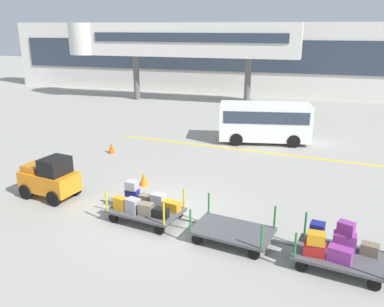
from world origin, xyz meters
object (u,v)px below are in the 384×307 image
Objects in this scene: baggage_cart_middle at (232,231)px; safety_cone_near at (112,148)px; baggage_cart_lead at (145,206)px; baggage_cart_tail at (337,248)px; baggage_tug at (50,178)px; safety_cone_far at (144,179)px; shuttle_van at (265,120)px.

safety_cone_near is at bearing 137.89° from baggage_cart_middle.
baggage_cart_lead reaches higher than safety_cone_near.
baggage_cart_tail reaches higher than baggage_cart_middle.
baggage_tug is at bearing 170.05° from baggage_cart_middle.
safety_cone_far is (3.22, -3.44, 0.00)m from safety_cone_near.
shuttle_van is at bearing 55.37° from baggage_tug.
baggage_cart_tail is 5.60× the size of safety_cone_near.
safety_cone_near is (-0.38, 5.48, -0.48)m from baggage_tug.
baggage_tug reaches higher than baggage_cart_tail.
baggage_cart_tail is 7.99m from safety_cone_far.
baggage_tug is at bearing -144.39° from safety_cone_far.
baggage_cart_lead is at bearing -104.10° from shuttle_van.
baggage_tug reaches higher than baggage_cart_middle.
shuttle_van reaches higher than baggage_cart_middle.
safety_cone_near is at bearing 125.82° from baggage_cart_lead.
baggage_cart_tail is at bearing -34.93° from safety_cone_near.
shuttle_van is 8.58m from safety_cone_far.
safety_cone_near is (-7.43, 6.71, -0.07)m from baggage_cart_middle.
safety_cone_near and safety_cone_far have the same top height.
shuttle_van reaches higher than safety_cone_near.
baggage_cart_lead is at bearing 169.54° from baggage_cart_middle.
safety_cone_near is (-4.45, 6.16, -0.24)m from baggage_cart_lead.
baggage_cart_tail is at bearing -9.75° from baggage_tug.
baggage_cart_lead is 1.00× the size of baggage_cart_tail.
baggage_cart_middle is (2.98, -0.55, -0.17)m from baggage_cart_lead.
baggage_cart_middle is 5.60× the size of safety_cone_near.
safety_cone_near is (-10.28, 7.18, -0.27)m from baggage_cart_tail.
safety_cone_far is at bearing 152.09° from baggage_cart_tail.
baggage_cart_middle is at bearing -88.01° from shuttle_van.
baggage_cart_middle is at bearing -37.88° from safety_cone_far.
baggage_tug is 7.17m from baggage_cart_middle.
shuttle_van is at bearing 63.34° from safety_cone_far.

